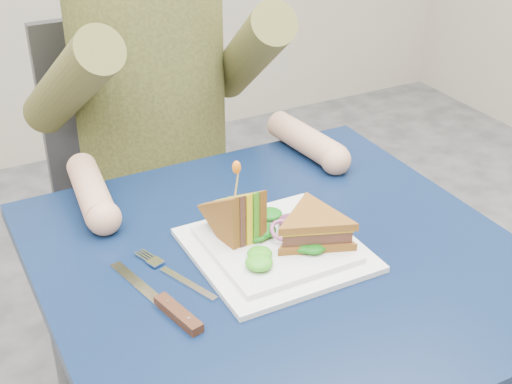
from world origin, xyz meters
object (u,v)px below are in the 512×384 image
knife (170,308)px  table (282,294)px  sandwich_flat (314,228)px  fork (176,276)px  chair (145,178)px  sandwich_upright (237,218)px  plate (276,248)px  diner (150,45)px

knife → table: bearing=12.9°
table → knife: (-0.21, -0.05, 0.09)m
sandwich_flat → fork: sandwich_flat is taller
chair → knife: bearing=-106.1°
sandwich_upright → chair: bearing=85.2°
chair → plate: chair is taller
fork → plate: bearing=-4.1°
chair → table: bearing=-90.0°
table → fork: fork is taller
diner → sandwich_flat: diner is taller
knife → diner: bearing=71.2°
table → diner: (-0.00, 0.58, 0.26)m
knife → chair: bearing=73.9°
plate → fork: 0.17m
sandwich_upright → fork: sandwich_upright is taller
sandwich_upright → sandwich_flat: bearing=-34.6°
table → sandwich_flat: size_ratio=3.98×
sandwich_flat → plate: bearing=155.6°
table → plate: size_ratio=2.88×
table → knife: size_ratio=3.42×
chair → sandwich_upright: 0.68m
diner → knife: size_ratio=3.40×
chair → fork: bearing=-104.7°
table → plate: 0.09m
knife → sandwich_upright: bearing=33.2°
fork → table: bearing=-7.5°
chair → sandwich_upright: (-0.05, -0.63, 0.24)m
plate → sandwich_flat: size_ratio=1.38×
diner → chair: bearing=90.0°
chair → sandwich_upright: bearing=-94.8°
sandwich_upright → fork: size_ratio=0.79×
table → plate: bearing=119.0°
sandwich_flat → chair: bearing=94.0°
diner → knife: (-0.21, -0.62, -0.18)m
diner → fork: size_ratio=4.28×
table → chair: chair is taller
table → sandwich_upright: bearing=133.2°
knife → sandwich_flat: bearing=7.6°
diner → knife: diner is taller
sandwich_upright → knife: (-0.16, -0.10, -0.05)m
fork → knife: 0.08m
sandwich_upright → plate: bearing=-44.0°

